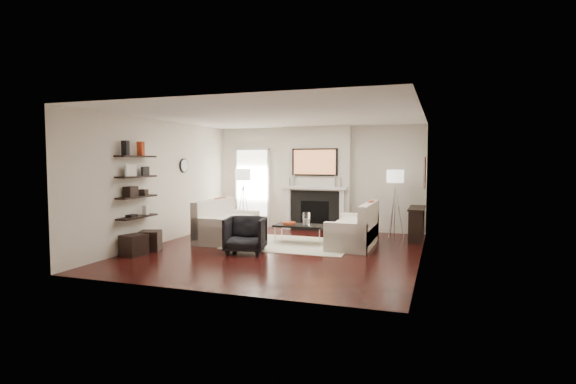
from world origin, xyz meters
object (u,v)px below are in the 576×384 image
(loveseat_left_base, at_px, (227,231))
(armchair, at_px, (245,233))
(coffee_table, at_px, (300,226))
(lamp_right_shade, at_px, (395,176))
(ottoman_near, at_px, (150,241))
(loveseat_right_base, at_px, (353,236))
(lamp_left_shade, at_px, (243,175))

(loveseat_left_base, bearing_deg, armchair, -49.77)
(coffee_table, relative_size, lamp_right_shade, 2.75)
(coffee_table, xyz_separation_m, lamp_right_shade, (1.87, 1.58, 1.05))
(armchair, height_order, ottoman_near, armchair)
(ottoman_near, bearing_deg, armchair, 12.92)
(loveseat_left_base, bearing_deg, loveseat_right_base, 4.88)
(armchair, bearing_deg, ottoman_near, -179.36)
(loveseat_left_base, relative_size, loveseat_right_base, 1.00)
(loveseat_left_base, relative_size, armchair, 2.31)
(loveseat_right_base, relative_size, armchair, 2.31)
(loveseat_left_base, height_order, armchair, armchair)
(loveseat_left_base, distance_m, lamp_right_shade, 4.14)
(lamp_left_shade, bearing_deg, coffee_table, -36.17)
(lamp_left_shade, bearing_deg, armchair, -64.62)
(loveseat_right_base, height_order, armchair, armchair)
(loveseat_left_base, height_order, coffee_table, same)
(ottoman_near, bearing_deg, loveseat_right_base, 25.73)
(loveseat_right_base, distance_m, lamp_left_shade, 3.66)
(loveseat_left_base, height_order, ottoman_near, loveseat_left_base)
(lamp_right_shade, bearing_deg, coffee_table, -139.66)
(lamp_left_shade, bearing_deg, ottoman_near, -101.07)
(armchair, xyz_separation_m, lamp_right_shade, (2.61, 2.83, 1.06))
(loveseat_right_base, bearing_deg, armchair, -143.55)
(lamp_left_shade, height_order, lamp_right_shade, same)
(loveseat_left_base, bearing_deg, ottoman_near, -120.78)
(coffee_table, xyz_separation_m, lamp_left_shade, (-2.03, 1.49, 1.05))
(loveseat_left_base, bearing_deg, lamp_right_shade, 25.16)
(loveseat_right_base, bearing_deg, lamp_right_shade, 63.27)
(loveseat_right_base, height_order, lamp_right_shade, lamp_right_shade)
(coffee_table, height_order, ottoman_near, coffee_table)
(coffee_table, distance_m, lamp_right_shade, 2.66)
(loveseat_right_base, bearing_deg, lamp_left_shade, 157.14)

